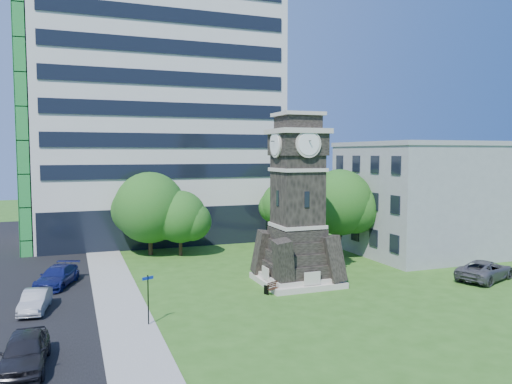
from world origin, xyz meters
name	(u,v)px	position (x,y,z in m)	size (l,w,h in m)	color
ground	(269,294)	(0.00, 0.00, 0.00)	(160.00, 160.00, 0.00)	#2C5919
sidewalk	(115,288)	(-9.50, 5.00, 0.03)	(3.00, 70.00, 0.06)	gray
clock_tower	(297,210)	(3.00, 2.00, 5.28)	(5.40, 5.40, 12.22)	beige
office_tall	(155,109)	(-3.20, 25.84, 14.22)	(26.20, 15.11, 28.60)	silver
office_low	(433,197)	(19.97, 8.00, 5.21)	(15.20, 12.20, 10.40)	#97999C
car_street_south	(25,352)	(-14.24, -7.03, 0.78)	(1.85, 4.59, 1.56)	black
car_street_mid	(35,301)	(-14.33, 1.47, 0.63)	(1.34, 3.84, 1.26)	gray
car_street_north	(57,276)	(-13.26, 7.04, 0.70)	(1.96, 4.81, 1.40)	navy
car_east_lot	(485,270)	(16.36, -2.16, 0.74)	(2.46, 5.34, 1.48)	#4E4E53
park_bench	(276,287)	(0.55, 0.01, 0.43)	(1.58, 0.42, 0.82)	black
street_sign	(148,294)	(-8.39, -3.30, 1.74)	(0.67, 0.07, 2.78)	black
tree_nw	(151,209)	(-5.35, 15.70, 4.23)	(7.16, 6.51, 7.66)	#332114
tree_nc	(181,218)	(-2.85, 14.40, 3.46)	(5.26, 4.78, 5.99)	#332114
tree_ne	(285,206)	(7.94, 15.49, 4.03)	(5.10, 4.63, 6.52)	#332114
tree_east	(340,205)	(10.38, 8.70, 4.78)	(6.51, 5.91, 7.94)	#332114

